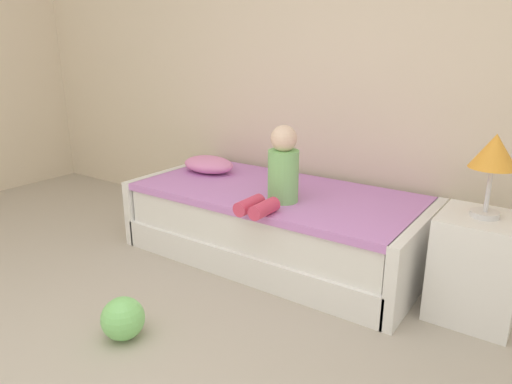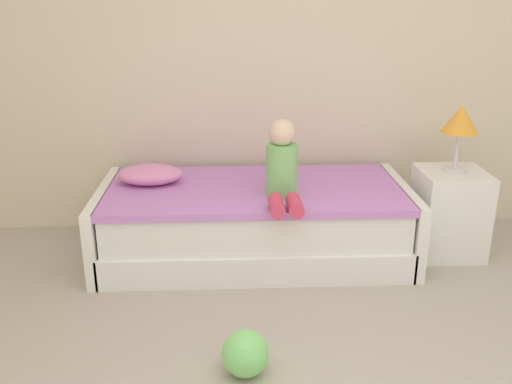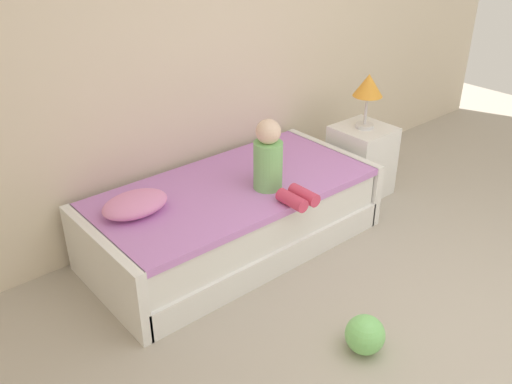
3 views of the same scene
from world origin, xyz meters
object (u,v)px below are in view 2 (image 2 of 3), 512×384
(bed, at_px, (254,221))
(table_lamp, at_px, (460,122))
(pillow, at_px, (150,174))
(toy_ball, at_px, (245,353))
(child_figure, at_px, (282,167))
(nightstand, at_px, (449,213))

(bed, relative_size, table_lamp, 4.69)
(pillow, height_order, toy_ball, pillow)
(child_figure, height_order, toy_ball, child_figure)
(table_lamp, height_order, child_figure, table_lamp)
(bed, bearing_deg, table_lamp, -1.68)
(toy_ball, bearing_deg, nightstand, 41.46)
(toy_ball, bearing_deg, pillow, 113.12)
(nightstand, xyz_separation_m, pillow, (-2.06, 0.14, 0.26))
(pillow, bearing_deg, bed, -8.03)
(child_figure, height_order, pillow, child_figure)
(nightstand, bearing_deg, table_lamp, -90.00)
(nightstand, height_order, table_lamp, table_lamp)
(table_lamp, bearing_deg, pillow, 176.12)
(nightstand, bearing_deg, toy_ball, -138.54)
(nightstand, xyz_separation_m, child_figure, (-1.18, -0.19, 0.40))
(bed, distance_m, toy_ball, 1.33)
(nightstand, height_order, toy_ball, nightstand)
(child_figure, bearing_deg, bed, 126.02)
(nightstand, height_order, pillow, pillow)
(pillow, distance_m, toy_ball, 1.61)
(table_lamp, xyz_separation_m, pillow, (-2.06, 0.14, -0.37))
(bed, relative_size, nightstand, 3.52)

